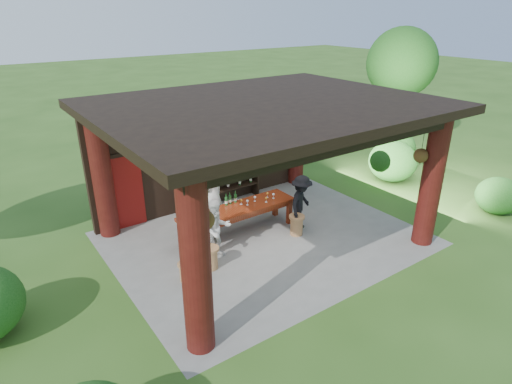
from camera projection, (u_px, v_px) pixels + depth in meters
ground at (265, 238)px, 10.95m from camera, size 90.00×90.00×0.00m
pavilion at (255, 155)px, 10.42m from camera, size 7.50×6.00×3.60m
wine_shelf at (222, 170)px, 12.48m from camera, size 2.46×0.37×2.16m
tasting_table at (238, 212)px, 10.93m from camera, size 3.17×0.84×0.75m
stool_near_left at (210, 257)px, 9.59m from camera, size 0.41×0.41×0.53m
stool_near_right at (297, 224)px, 11.04m from camera, size 0.41×0.41×0.54m
stool_far_left at (186, 271)px, 9.17m from camera, size 0.33×0.33×0.43m
host at (213, 195)px, 11.27m from camera, size 0.75×0.61×1.78m
guest_woman at (217, 229)px, 9.86m from camera, size 0.76×0.62×1.47m
guest_man at (301, 203)px, 11.15m from camera, size 1.12×0.96×1.50m
table_bottles at (231, 198)px, 11.05m from camera, size 0.37×0.10×0.31m
table_glasses at (259, 199)px, 11.21m from camera, size 0.98×0.33×0.15m
napkin_basket at (206, 217)px, 10.23m from camera, size 0.26×0.18×0.14m
shrubs at (304, 193)px, 12.22m from camera, size 15.23×9.82×1.36m
trees at (340, 83)px, 12.79m from camera, size 21.52×9.25×4.80m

